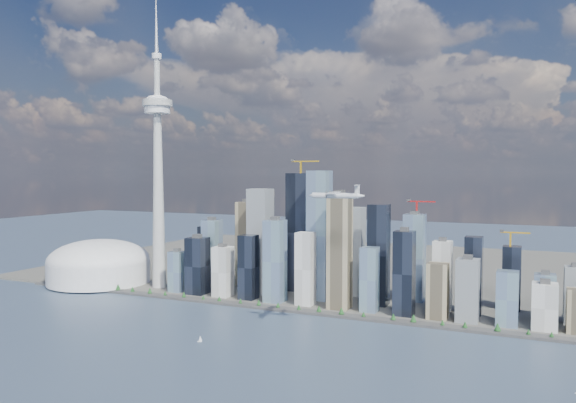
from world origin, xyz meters
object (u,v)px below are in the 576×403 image
at_px(needle_tower, 158,166).
at_px(dome_stadium, 99,264).
at_px(airplane, 336,195).
at_px(sailboat_west, 200,340).

height_order(needle_tower, dome_stadium, needle_tower).
xyz_separation_m(dome_stadium, airplane, (562.88, -175.55, 155.34)).
bearing_deg(airplane, sailboat_west, -165.29).
height_order(dome_stadium, sailboat_west, dome_stadium).
relative_size(dome_stadium, airplane, 2.72).
height_order(dome_stadium, airplane, airplane).
relative_size(needle_tower, airplane, 7.48).
xyz_separation_m(needle_tower, airplane, (422.88, -185.55, -41.07)).
xyz_separation_m(needle_tower, sailboat_west, (259.10, -258.22, -232.88)).
height_order(airplane, sailboat_west, airplane).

